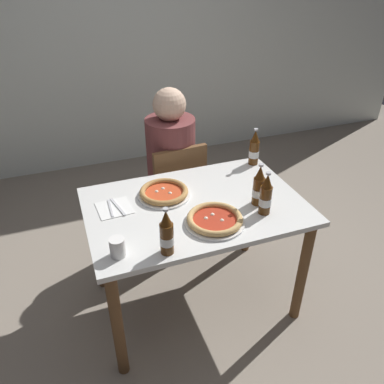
{
  "coord_description": "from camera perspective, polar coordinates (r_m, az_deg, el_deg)",
  "views": [
    {
      "loc": [
        -0.63,
        -1.65,
        1.93
      ],
      "look_at": [
        0.0,
        0.05,
        0.8
      ],
      "focal_mm": 35.85,
      "sensor_mm": 36.0,
      "label": 1
    }
  ],
  "objects": [
    {
      "name": "diner_seated",
      "position": [
        2.77,
        -3.06,
        2.73
      ],
      "size": [
        0.34,
        0.34,
        1.21
      ],
      "color": "#2D3342",
      "rests_on": "ground_plane"
    },
    {
      "name": "napkin_with_cutlery",
      "position": [
        2.13,
        -11.47,
        -2.34
      ],
      "size": [
        0.19,
        0.19,
        0.01
      ],
      "color": "white",
      "rests_on": "dining_table_main"
    },
    {
      "name": "beer_bottle_center",
      "position": [
        2.04,
        10.91,
        -0.62
      ],
      "size": [
        0.07,
        0.07,
        0.25
      ],
      "color": "#512D0F",
      "rests_on": "dining_table_main"
    },
    {
      "name": "pizza_marinara_far",
      "position": [
        1.98,
        3.4,
        -4.12
      ],
      "size": [
        0.31,
        0.31,
        0.04
      ],
      "color": "white",
      "rests_on": "dining_table_main"
    },
    {
      "name": "back_wall_tiled",
      "position": [
        3.96,
        -11.72,
        22.16
      ],
      "size": [
        7.0,
        0.1,
        2.6
      ],
      "primitive_type": "cube",
      "color": "silver",
      "rests_on": "ground_plane"
    },
    {
      "name": "beer_bottle_right",
      "position": [
        2.11,
        9.89,
        0.68
      ],
      "size": [
        0.07,
        0.07,
        0.25
      ],
      "color": "#512D0F",
      "rests_on": "dining_table_main"
    },
    {
      "name": "chair_behind_table",
      "position": [
        2.78,
        -2.56,
        0.45
      ],
      "size": [
        0.43,
        0.43,
        0.85
      ],
      "rotation": [
        0.0,
        0.0,
        3.23
      ],
      "color": "brown",
      "rests_on": "ground_plane"
    },
    {
      "name": "beer_bottle_extra",
      "position": [
        2.53,
        9.23,
        6.29
      ],
      "size": [
        0.07,
        0.07,
        0.25
      ],
      "color": "#512D0F",
      "rests_on": "dining_table_main"
    },
    {
      "name": "dining_table_main",
      "position": [
        2.19,
        0.45,
        -4.29
      ],
      "size": [
        1.2,
        0.8,
        0.75
      ],
      "color": "silver",
      "rests_on": "ground_plane"
    },
    {
      "name": "beer_bottle_left",
      "position": [
        1.75,
        -3.79,
        -6.31
      ],
      "size": [
        0.07,
        0.07,
        0.25
      ],
      "color": "#512D0F",
      "rests_on": "dining_table_main"
    },
    {
      "name": "pizza_margherita_near",
      "position": [
        2.2,
        -4.2,
        -0.09
      ],
      "size": [
        0.3,
        0.3,
        0.04
      ],
      "color": "white",
      "rests_on": "dining_table_main"
    },
    {
      "name": "paper_cup",
      "position": [
        1.79,
        -11.03,
        -8.08
      ],
      "size": [
        0.07,
        0.07,
        0.09
      ],
      "primitive_type": "cylinder",
      "color": "white",
      "rests_on": "dining_table_main"
    },
    {
      "name": "ground_plane",
      "position": [
        2.62,
        0.39,
        -15.57
      ],
      "size": [
        8.0,
        8.0,
        0.0
      ],
      "primitive_type": "plane",
      "color": "gray"
    }
  ]
}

